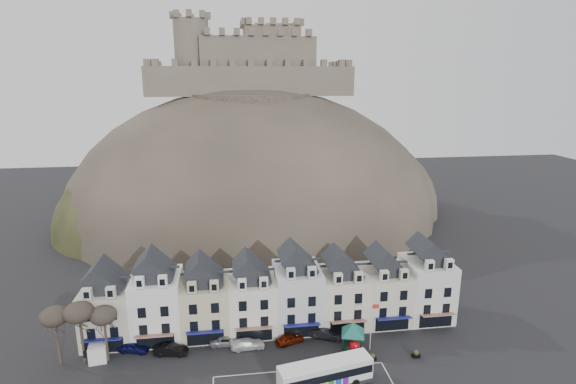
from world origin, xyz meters
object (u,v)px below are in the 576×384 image
(red_buoy, at_px, (354,346))
(car_black, at_px, (171,350))
(white_van, at_px, (99,347))
(car_charcoal, at_px, (325,333))
(bus_shelter, at_px, (353,328))
(car_silver, at_px, (227,340))
(flagpole, at_px, (372,323))
(bus, at_px, (325,373))
(car_white, at_px, (248,344))
(car_navy, at_px, (133,347))
(car_maroon, at_px, (290,339))

(red_buoy, distance_m, car_black, 24.98)
(white_van, distance_m, car_charcoal, 31.20)
(bus_shelter, distance_m, car_silver, 17.85)
(car_black, height_order, car_charcoal, car_charcoal)
(flagpole, bearing_deg, bus, -140.27)
(car_white, bearing_deg, car_navy, 81.59)
(car_silver, bearing_deg, bus_shelter, -99.60)
(bus, relative_size, car_silver, 2.53)
(red_buoy, xyz_separation_m, car_silver, (-17.30, 4.41, -0.32))
(flagpole, relative_size, car_white, 1.50)
(bus_shelter, xyz_separation_m, car_navy, (-30.06, 3.36, -2.37))
(car_maroon, bearing_deg, flagpole, -125.43)
(white_van, bearing_deg, car_charcoal, -8.33)
(red_buoy, xyz_separation_m, white_van, (-34.44, 4.41, 0.18))
(bus_shelter, relative_size, car_silver, 1.28)
(car_black, distance_m, car_silver, 7.63)
(red_buoy, xyz_separation_m, car_white, (-14.40, 3.08, -0.30))
(bus, distance_m, car_maroon, 10.11)
(flagpole, relative_size, white_van, 1.33)
(car_charcoal, bearing_deg, car_navy, 113.42)
(bus, height_order, car_black, bus)
(white_van, relative_size, car_maroon, 1.31)
(flagpole, bearing_deg, car_navy, 173.09)
(flagpole, bearing_deg, bus_shelter, 166.49)
(red_buoy, height_order, car_silver, red_buoy)
(bus_shelter, bearing_deg, car_white, -172.38)
(flagpole, height_order, car_charcoal, flagpole)
(car_white, xyz_separation_m, car_charcoal, (11.15, 1.05, 0.07))
(bus_shelter, relative_size, car_maroon, 1.49)
(car_navy, xyz_separation_m, car_white, (15.60, -1.33, -0.05))
(car_black, bearing_deg, car_charcoal, -78.79)
(white_van, relative_size, car_white, 1.13)
(white_van, xyz_separation_m, car_charcoal, (31.20, -0.28, -0.41))
(car_silver, relative_size, car_white, 1.00)
(car_white, distance_m, car_maroon, 6.00)
(car_navy, distance_m, car_maroon, 21.60)
(car_charcoal, bearing_deg, car_maroon, 120.76)
(red_buoy, xyz_separation_m, flagpole, (2.47, 0.48, 3.08))
(flagpole, height_order, car_white, flagpole)
(car_white, bearing_deg, red_buoy, -105.61)
(car_maroon, relative_size, car_charcoal, 0.89)
(bus_shelter, height_order, flagpole, flagpole)
(flagpole, xyz_separation_m, car_black, (-27.27, 2.50, -3.32))
(flagpole, height_order, white_van, flagpole)
(car_silver, xyz_separation_m, car_white, (2.90, -1.33, 0.02))
(flagpole, bearing_deg, car_black, 174.75)
(car_black, xyz_separation_m, car_charcoal, (21.55, 1.15, 0.01))
(car_silver, height_order, car_maroon, car_maroon)
(bus_shelter, distance_m, car_navy, 30.34)
(car_navy, xyz_separation_m, car_black, (5.20, -1.43, 0.01))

